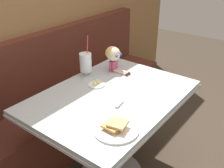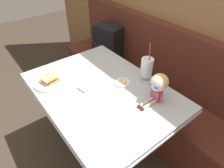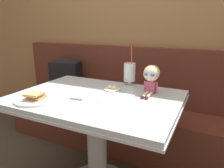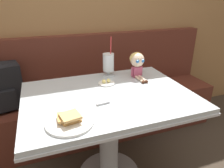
% 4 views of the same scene
% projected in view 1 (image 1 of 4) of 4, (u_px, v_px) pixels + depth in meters
% --- Properties ---
extents(wood_panel_wall, '(4.40, 0.08, 2.40)m').
position_uv_depth(wood_panel_wall, '(21.00, 8.00, 2.03)').
color(wood_panel_wall, olive).
rests_on(wood_panel_wall, ground).
extents(booth_bench, '(2.60, 0.48, 1.00)m').
position_uv_depth(booth_bench, '(54.00, 114.00, 2.30)').
color(booth_bench, '#512319').
rests_on(booth_bench, ground).
extents(diner_table, '(1.11, 0.81, 0.74)m').
position_uv_depth(diner_table, '(111.00, 119.00, 1.87)').
color(diner_table, '#B2BCC1').
rests_on(diner_table, ground).
extents(toast_plate, '(0.25, 0.25, 0.06)m').
position_uv_depth(toast_plate, '(116.00, 128.00, 1.42)').
color(toast_plate, white).
rests_on(toast_plate, diner_table).
extents(milkshake_glass, '(0.10, 0.10, 0.32)m').
position_uv_depth(milkshake_glass, '(86.00, 63.00, 1.98)').
color(milkshake_glass, silver).
rests_on(milkshake_glass, diner_table).
extents(butter_saucer, '(0.12, 0.12, 0.04)m').
position_uv_depth(butter_saucer, '(97.00, 84.00, 1.89)').
color(butter_saucer, white).
rests_on(butter_saucer, diner_table).
extents(butter_knife, '(0.24, 0.05, 0.01)m').
position_uv_depth(butter_knife, '(122.00, 102.00, 1.68)').
color(butter_knife, silver).
rests_on(butter_knife, diner_table).
extents(seated_doll, '(0.11, 0.22, 0.20)m').
position_uv_depth(seated_doll, '(113.00, 55.00, 2.06)').
color(seated_doll, '#B74C6B').
rests_on(seated_doll, diner_table).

